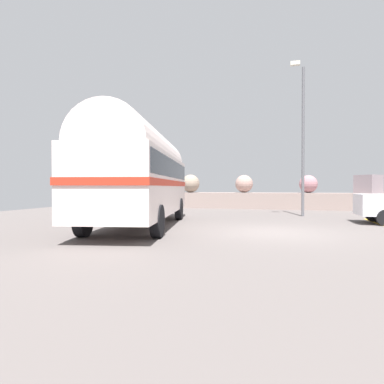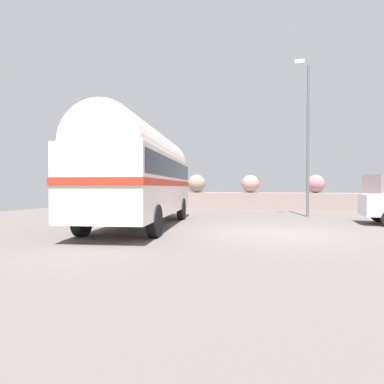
{
  "view_description": "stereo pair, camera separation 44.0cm",
  "coord_description": "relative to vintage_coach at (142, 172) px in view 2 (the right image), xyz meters",
  "views": [
    {
      "loc": [
        0.17,
        -10.67,
        1.48
      ],
      "look_at": [
        -2.81,
        0.53,
        1.31
      ],
      "focal_mm": 30.15,
      "sensor_mm": 36.0,
      "label": 1
    },
    {
      "loc": [
        0.59,
        -10.55,
        1.48
      ],
      "look_at": [
        -2.81,
        0.53,
        1.31
      ],
      "focal_mm": 30.15,
      "sensor_mm": 36.0,
      "label": 2
    }
  ],
  "objects": [
    {
      "name": "ground",
      "position": [
        4.73,
        -0.39,
        -2.04
      ],
      "size": [
        32.0,
        26.0,
        0.02
      ],
      "color": "#5A5351"
    },
    {
      "name": "lamp_post",
      "position": [
        6.08,
        5.88,
        2.11
      ],
      "size": [
        0.73,
        1.06,
        7.48
      ],
      "color": "#5B5B60",
      "rests_on": "ground"
    },
    {
      "name": "vintage_coach",
      "position": [
        0.0,
        0.0,
        0.0
      ],
      "size": [
        3.94,
        8.88,
        3.7
      ],
      "rotation": [
        0.0,
        0.0,
        0.18
      ],
      "color": "black",
      "rests_on": "ground"
    },
    {
      "name": "breakwater",
      "position": [
        4.6,
        11.41,
        -1.34
      ],
      "size": [
        31.36,
        2.26,
        2.37
      ],
      "color": "gray",
      "rests_on": "ground"
    }
  ]
}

